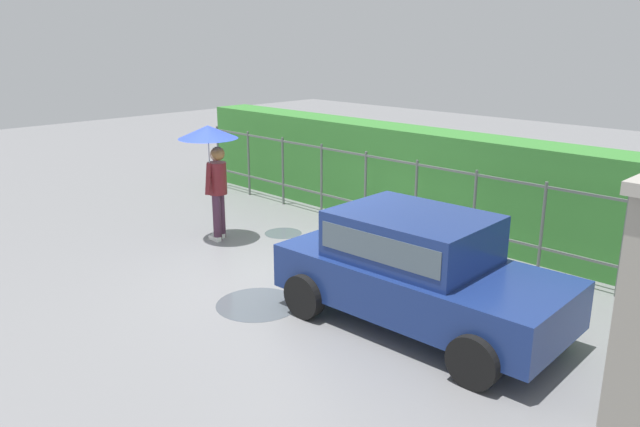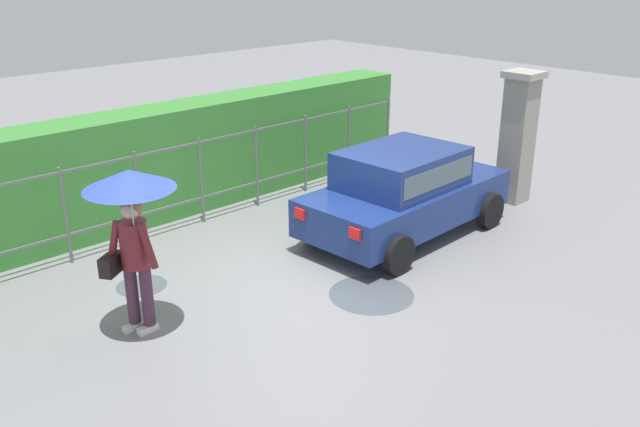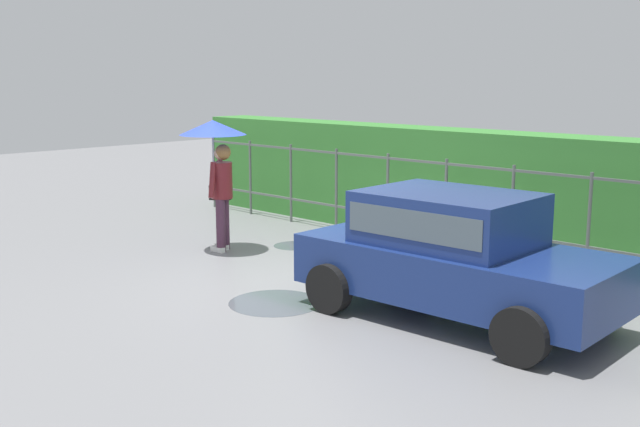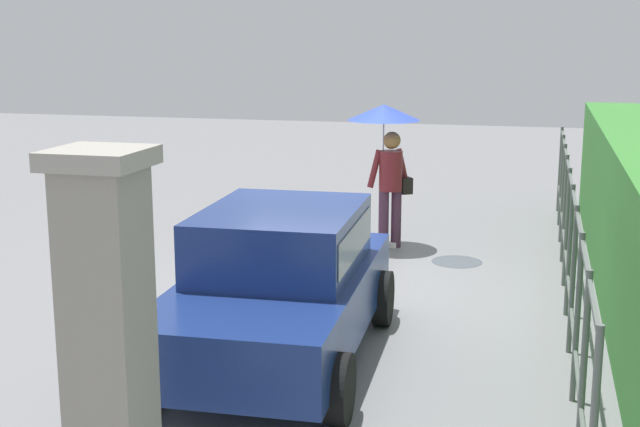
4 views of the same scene
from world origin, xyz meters
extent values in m
plane|color=slate|center=(0.00, 0.00, 0.00)|extent=(40.00, 40.00, 0.00)
cube|color=navy|center=(2.24, 0.09, 0.58)|extent=(3.76, 1.77, 0.60)
cube|color=navy|center=(2.09, 0.08, 1.18)|extent=(1.95, 1.51, 0.60)
cube|color=#4C5B66|center=(2.09, 0.08, 1.20)|extent=(1.80, 1.52, 0.33)
cylinder|color=black|center=(3.46, 0.97, 0.30)|extent=(0.61, 0.20, 0.60)
cylinder|color=black|center=(3.52, -0.70, 0.30)|extent=(0.61, 0.20, 0.60)
cylinder|color=black|center=(0.96, 0.88, 0.30)|extent=(0.61, 0.20, 0.60)
cylinder|color=black|center=(1.02, -0.79, 0.30)|extent=(0.61, 0.20, 0.60)
cube|color=red|center=(0.36, 0.57, 0.73)|extent=(0.07, 0.20, 0.16)
cube|color=red|center=(0.40, -0.53, 0.73)|extent=(0.07, 0.20, 0.16)
cylinder|color=#47283D|center=(-2.41, 0.29, 0.43)|extent=(0.15, 0.15, 0.86)
cylinder|color=#47283D|center=(-2.52, 0.46, 0.43)|extent=(0.15, 0.15, 0.86)
cube|color=white|center=(-2.46, 0.26, 0.04)|extent=(0.26, 0.10, 0.08)
cube|color=white|center=(-2.57, 0.43, 0.04)|extent=(0.26, 0.10, 0.08)
cylinder|color=maroon|center=(-2.46, 0.38, 1.15)|extent=(0.34, 0.34, 0.58)
sphere|color=#DBAD89|center=(-2.46, 0.38, 1.58)|extent=(0.22, 0.22, 0.22)
sphere|color=olive|center=(-2.44, 0.39, 1.60)|extent=(0.25, 0.25, 0.25)
cylinder|color=maroon|center=(-2.41, 0.15, 1.18)|extent=(0.20, 0.24, 0.56)
cylinder|color=maroon|center=(-2.65, 0.52, 1.18)|extent=(0.20, 0.24, 0.56)
cylinder|color=#B2B2B7|center=(-2.50, 0.25, 1.50)|extent=(0.02, 0.02, 0.77)
cone|color=blue|center=(-2.50, 0.25, 1.99)|extent=(1.05, 1.05, 0.23)
cube|color=black|center=(-2.70, 0.53, 0.91)|extent=(0.37, 0.32, 0.24)
cube|color=gray|center=(4.98, -0.23, 1.15)|extent=(0.48, 0.48, 2.30)
cube|color=#9E998E|center=(4.98, -0.23, 2.36)|extent=(0.60, 0.60, 0.12)
cylinder|color=#59605B|center=(-5.84, 2.83, 0.75)|extent=(0.05, 0.05, 1.50)
cylinder|color=#59605B|center=(-4.64, 2.83, 0.75)|extent=(0.05, 0.05, 1.50)
cylinder|color=#59605B|center=(-3.45, 2.83, 0.75)|extent=(0.05, 0.05, 1.50)
cylinder|color=#59605B|center=(-2.25, 2.83, 0.75)|extent=(0.05, 0.05, 1.50)
cylinder|color=#59605B|center=(-1.06, 2.83, 0.75)|extent=(0.05, 0.05, 1.50)
cylinder|color=#59605B|center=(0.14, 2.83, 0.75)|extent=(0.05, 0.05, 1.50)
cylinder|color=#59605B|center=(1.33, 2.83, 0.75)|extent=(0.05, 0.05, 1.50)
cylinder|color=#59605B|center=(2.52, 2.83, 0.75)|extent=(0.05, 0.05, 1.50)
cylinder|color=#59605B|center=(3.72, 2.83, 0.75)|extent=(0.05, 0.05, 1.50)
cube|color=#59605B|center=(-0.46, 2.83, 1.42)|extent=(10.75, 0.03, 0.04)
cube|color=#59605B|center=(-0.46, 2.83, 0.45)|extent=(10.75, 0.03, 0.04)
cylinder|color=#4C545B|center=(0.27, -0.98, 0.00)|extent=(1.17, 1.17, 0.00)
cylinder|color=#4C545B|center=(-1.88, 1.42, 0.00)|extent=(0.71, 0.71, 0.00)
camera|label=1|loc=(6.46, -5.96, 3.61)|focal=34.50mm
camera|label=2|loc=(-5.95, -6.50, 4.39)|focal=38.21mm
camera|label=3|loc=(7.06, -7.14, 2.82)|focal=42.72mm
camera|label=4|loc=(9.86, 2.43, 3.14)|focal=48.60mm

